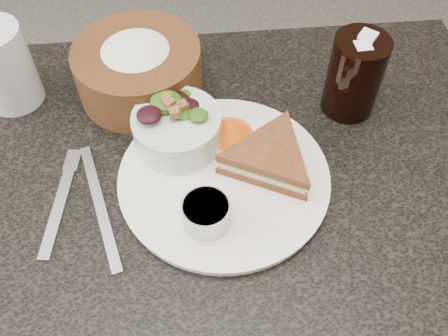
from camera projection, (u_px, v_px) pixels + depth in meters
dining_table at (194, 302)px, 0.99m from camera, size 1.00×0.70×0.75m
dinner_plate at (224, 178)px, 0.70m from camera, size 0.29×0.29×0.01m
sandwich at (270, 158)px, 0.69m from camera, size 0.20×0.20×0.04m
salad_bowl at (177, 125)px, 0.70m from camera, size 0.16×0.16×0.07m
dressing_ramekin at (206, 214)px, 0.63m from camera, size 0.07×0.07×0.04m
orange_wedge at (230, 127)px, 0.73m from camera, size 0.10×0.10×0.03m
fork at (59, 207)px, 0.67m from camera, size 0.04×0.16×0.00m
knife at (100, 205)px, 0.68m from camera, size 0.07×0.21×0.00m
bread_basket at (137, 63)px, 0.77m from camera, size 0.22×0.22×0.11m
cola_glass at (355, 72)px, 0.74m from camera, size 0.10×0.10×0.14m
water_glass at (3, 66)px, 0.75m from camera, size 0.11×0.11×0.13m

